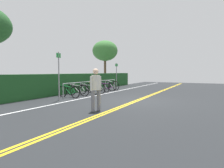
# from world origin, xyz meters

# --- Properties ---
(ground_plane) EXTENTS (37.13, 10.96, 0.05)m
(ground_plane) POSITION_xyz_m (0.00, 0.00, -0.03)
(ground_plane) COLOR #232628
(centre_line_yellow_inner) EXTENTS (33.42, 0.10, 0.00)m
(centre_line_yellow_inner) POSITION_xyz_m (0.00, -0.08, 0.00)
(centre_line_yellow_inner) COLOR gold
(centre_line_yellow_inner) RESTS_ON ground_plane
(centre_line_yellow_outer) EXTENTS (33.42, 0.10, 0.00)m
(centre_line_yellow_outer) POSITION_xyz_m (0.00, 0.08, 0.00)
(centre_line_yellow_outer) COLOR gold
(centre_line_yellow_outer) RESTS_ON ground_plane
(bike_lane_stripe_white) EXTENTS (33.42, 0.12, 0.00)m
(bike_lane_stripe_white) POSITION_xyz_m (0.00, 3.05, 0.00)
(bike_lane_stripe_white) COLOR white
(bike_lane_stripe_white) RESTS_ON ground_plane
(bike_rack) EXTENTS (6.53, 0.05, 0.86)m
(bike_rack) POSITION_xyz_m (2.03, 3.97, 0.65)
(bike_rack) COLOR #9EA0A5
(bike_rack) RESTS_ON ground_plane
(bicycle_0) EXTENTS (0.46, 1.75, 0.74)m
(bicycle_0) POSITION_xyz_m (-0.63, 4.05, 0.35)
(bicycle_0) COLOR black
(bicycle_0) RESTS_ON ground_plane
(bicycle_1) EXTENTS (0.46, 1.80, 0.76)m
(bicycle_1) POSITION_xyz_m (0.27, 4.08, 0.35)
(bicycle_1) COLOR black
(bicycle_1) RESTS_ON ground_plane
(bicycle_2) EXTENTS (0.46, 1.66, 0.73)m
(bicycle_2) POSITION_xyz_m (1.16, 3.89, 0.34)
(bicycle_2) COLOR black
(bicycle_2) RESTS_ON ground_plane
(bicycle_3) EXTENTS (0.48, 1.77, 0.78)m
(bicycle_3) POSITION_xyz_m (2.00, 3.83, 0.37)
(bicycle_3) COLOR black
(bicycle_3) RESTS_ON ground_plane
(bicycle_4) EXTENTS (0.64, 1.55, 0.69)m
(bicycle_4) POSITION_xyz_m (3.01, 3.88, 0.32)
(bicycle_4) COLOR black
(bicycle_4) RESTS_ON ground_plane
(bicycle_5) EXTENTS (0.64, 1.59, 0.69)m
(bicycle_5) POSITION_xyz_m (3.83, 4.00, 0.32)
(bicycle_5) COLOR black
(bicycle_5) RESTS_ON ground_plane
(bicycle_6) EXTENTS (0.70, 1.75, 0.79)m
(bicycle_6) POSITION_xyz_m (4.78, 4.02, 0.37)
(bicycle_6) COLOR black
(bicycle_6) RESTS_ON ground_plane
(pedestrian) EXTENTS (0.45, 0.32, 1.63)m
(pedestrian) POSITION_xyz_m (-3.24, 0.52, 0.93)
(pedestrian) COLOR slate
(pedestrian) RESTS_ON ground_plane
(sign_post_near) EXTENTS (0.36, 0.10, 2.54)m
(sign_post_near) POSITION_xyz_m (-1.83, 3.69, 1.51)
(sign_post_near) COLOR gray
(sign_post_near) RESTS_ON ground_plane
(sign_post_far) EXTENTS (0.36, 0.08, 2.30)m
(sign_post_far) POSITION_xyz_m (6.18, 4.23, 1.38)
(sign_post_far) COLOR gray
(sign_post_far) RESTS_ON ground_plane
(hedge_backdrop) EXTENTS (15.48, 0.84, 1.37)m
(hedge_backdrop) POSITION_xyz_m (3.53, 5.66, 0.68)
(hedge_backdrop) COLOR #1C4C21
(hedge_backdrop) RESTS_ON ground_plane
(tree_mid) EXTENTS (2.88, 2.88, 5.08)m
(tree_mid) POSITION_xyz_m (9.79, 7.46, 3.90)
(tree_mid) COLOR brown
(tree_mid) RESTS_ON ground_plane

